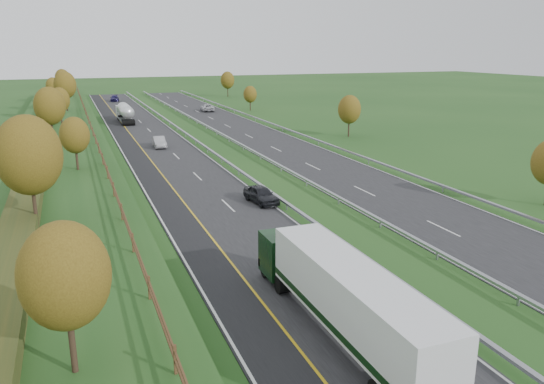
{
  "coord_description": "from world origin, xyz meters",
  "views": [
    {
      "loc": [
        -11.32,
        -8.89,
        13.74
      ],
      "look_at": [
        3.76,
        30.52,
        2.2
      ],
      "focal_mm": 35.0,
      "sensor_mm": 36.0,
      "label": 1
    }
  ],
  "objects_px": {
    "box_lorry": "(341,295)",
    "car_silver_mid": "(159,142)",
    "road_tanker": "(125,112)",
    "car_dark_near": "(261,195)",
    "car_small_far": "(115,98)",
    "car_oncoming": "(207,107)"
  },
  "relations": [
    {
      "from": "box_lorry",
      "to": "car_silver_mid",
      "type": "height_order",
      "value": "box_lorry"
    },
    {
      "from": "road_tanker",
      "to": "car_silver_mid",
      "type": "distance_m",
      "value": 28.73
    },
    {
      "from": "box_lorry",
      "to": "car_silver_mid",
      "type": "bearing_deg",
      "value": 89.75
    },
    {
      "from": "car_dark_near",
      "to": "car_small_far",
      "type": "height_order",
      "value": "car_dark_near"
    },
    {
      "from": "road_tanker",
      "to": "car_dark_near",
      "type": "relative_size",
      "value": 2.46
    },
    {
      "from": "box_lorry",
      "to": "road_tanker",
      "type": "distance_m",
      "value": 83.41
    },
    {
      "from": "car_small_far",
      "to": "car_oncoming",
      "type": "distance_m",
      "value": 35.23
    },
    {
      "from": "car_dark_near",
      "to": "car_oncoming",
      "type": "height_order",
      "value": "car_oncoming"
    },
    {
      "from": "box_lorry",
      "to": "car_dark_near",
      "type": "distance_m",
      "value": 23.74
    },
    {
      "from": "road_tanker",
      "to": "car_dark_near",
      "type": "xyz_separation_m",
      "value": [
        5.72,
        -60.1,
        -1.05
      ]
    },
    {
      "from": "box_lorry",
      "to": "road_tanker",
      "type": "height_order",
      "value": "box_lorry"
    },
    {
      "from": "car_silver_mid",
      "to": "car_oncoming",
      "type": "bearing_deg",
      "value": 68.67
    },
    {
      "from": "car_silver_mid",
      "to": "car_oncoming",
      "type": "relative_size",
      "value": 0.79
    },
    {
      "from": "car_small_far",
      "to": "car_dark_near",
      "type": "bearing_deg",
      "value": -82.24
    },
    {
      "from": "road_tanker",
      "to": "car_oncoming",
      "type": "relative_size",
      "value": 1.95
    },
    {
      "from": "car_dark_near",
      "to": "car_oncoming",
      "type": "xyz_separation_m",
      "value": [
        13.19,
        72.0,
        0.02
      ]
    },
    {
      "from": "car_small_far",
      "to": "car_oncoming",
      "type": "bearing_deg",
      "value": -55.22
    },
    {
      "from": "box_lorry",
      "to": "car_dark_near",
      "type": "relative_size",
      "value": 3.57
    },
    {
      "from": "car_dark_near",
      "to": "car_oncoming",
      "type": "relative_size",
      "value": 0.79
    },
    {
      "from": "car_silver_mid",
      "to": "box_lorry",
      "type": "bearing_deg",
      "value": -88.53
    },
    {
      "from": "car_small_far",
      "to": "box_lorry",
      "type": "bearing_deg",
      "value": -84.61
    },
    {
      "from": "road_tanker",
      "to": "car_small_far",
      "type": "xyz_separation_m",
      "value": [
        1.68,
        42.64,
        -1.06
      ]
    }
  ]
}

